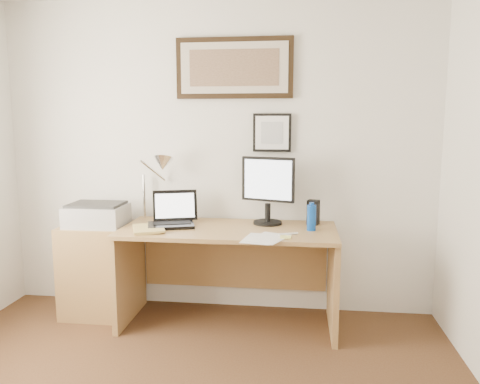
% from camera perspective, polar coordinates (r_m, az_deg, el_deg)
% --- Properties ---
extents(wall_back, '(3.50, 0.02, 2.50)m').
position_cam_1_polar(wall_back, '(3.80, -2.88, 4.25)').
color(wall_back, white).
rests_on(wall_back, ground).
extents(side_cabinet, '(0.50, 0.40, 0.73)m').
position_cam_1_polar(side_cabinet, '(3.94, -17.08, -9.11)').
color(side_cabinet, olive).
rests_on(side_cabinet, floor).
extents(water_bottle, '(0.07, 0.07, 0.19)m').
position_cam_1_polar(water_bottle, '(3.44, 8.71, -3.13)').
color(water_bottle, '#0C40A1').
rests_on(water_bottle, desk).
extents(bottle_cap, '(0.03, 0.03, 0.02)m').
position_cam_1_polar(bottle_cap, '(3.42, 8.75, -1.42)').
color(bottle_cap, '#0C40A1').
rests_on(bottle_cap, water_bottle).
extents(speaker, '(0.10, 0.10, 0.19)m').
position_cam_1_polar(speaker, '(3.65, 8.92, -2.46)').
color(speaker, black).
rests_on(speaker, desk).
extents(paper_sheet_a, '(0.25, 0.32, 0.00)m').
position_cam_1_polar(paper_sheet_a, '(3.19, 2.41, -5.71)').
color(paper_sheet_a, silver).
rests_on(paper_sheet_a, desk).
extents(paper_sheet_b, '(0.31, 0.36, 0.00)m').
position_cam_1_polar(paper_sheet_b, '(3.20, 3.49, -5.62)').
color(paper_sheet_b, silver).
rests_on(paper_sheet_b, desk).
extents(sticky_pad, '(0.08, 0.08, 0.01)m').
position_cam_1_polar(sticky_pad, '(3.22, 5.59, -5.49)').
color(sticky_pad, '#EAE66E').
rests_on(sticky_pad, desk).
extents(marker_pen, '(0.14, 0.06, 0.02)m').
position_cam_1_polar(marker_pen, '(3.30, 5.90, -5.11)').
color(marker_pen, white).
rests_on(marker_pen, desk).
extents(book, '(0.31, 0.36, 0.02)m').
position_cam_1_polar(book, '(3.48, -12.89, -4.51)').
color(book, tan).
rests_on(book, desk).
extents(desk, '(1.60, 0.70, 0.75)m').
position_cam_1_polar(desk, '(3.64, -1.22, -7.75)').
color(desk, olive).
rests_on(desk, floor).
extents(laptop, '(0.40, 0.39, 0.26)m').
position_cam_1_polar(laptop, '(3.61, -8.23, -3.15)').
color(laptop, black).
rests_on(laptop, desk).
extents(lcd_monitor, '(0.41, 0.22, 0.52)m').
position_cam_1_polar(lcd_monitor, '(3.59, 3.41, 0.61)').
color(lcd_monitor, black).
rests_on(lcd_monitor, desk).
extents(printer, '(0.44, 0.34, 0.18)m').
position_cam_1_polar(printer, '(3.82, -17.05, -2.65)').
color(printer, '#A9AAAC').
rests_on(printer, side_cabinet).
extents(desk_lamp, '(0.29, 0.27, 0.53)m').
position_cam_1_polar(desk_lamp, '(3.72, -9.60, 3.07)').
color(desk_lamp, white).
rests_on(desk_lamp, desk).
extents(picture_large, '(0.92, 0.04, 0.47)m').
position_cam_1_polar(picture_large, '(3.77, -0.71, 14.88)').
color(picture_large, black).
rests_on(picture_large, wall_back).
extents(picture_small, '(0.30, 0.03, 0.30)m').
position_cam_1_polar(picture_small, '(3.72, 3.93, 7.23)').
color(picture_small, black).
rests_on(picture_small, wall_back).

